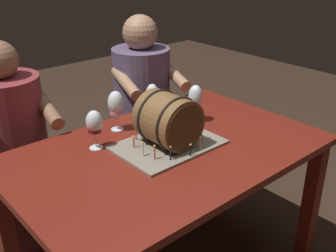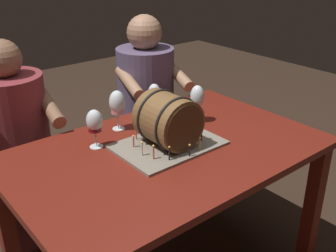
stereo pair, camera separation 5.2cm
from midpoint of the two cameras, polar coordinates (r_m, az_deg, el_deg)
The scene contains 8 objects.
dining_table at distance 1.89m, azimuth -0.81°, elevation -5.96°, with size 1.42×0.91×0.74m.
barrel_cake at distance 1.81m, azimuth -0.82°, elevation 0.46°, with size 0.47×0.33×0.26m.
wine_glass_red at distance 1.83m, azimuth -11.15°, elevation 0.33°, with size 0.07×0.07×0.18m.
wine_glass_white at distance 2.12m, azimuth -2.93°, elevation 4.32°, with size 0.07×0.07×0.19m.
wine_glass_rose at distance 1.99m, azimuth -8.11°, elevation 3.00°, with size 0.08×0.08×0.20m.
wine_glass_empty at distance 2.08m, azimuth 3.17°, elevation 4.10°, with size 0.07×0.07×0.20m.
person_seated_left at distance 2.34m, azimuth -21.33°, elevation -3.86°, with size 0.43×0.51×1.18m.
person_seated_right at distance 2.69m, azimuth -4.17°, elevation 2.04°, with size 0.47×0.54×1.21m.
Camera 1 is at (-1.08, -1.23, 1.60)m, focal length 43.25 mm.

